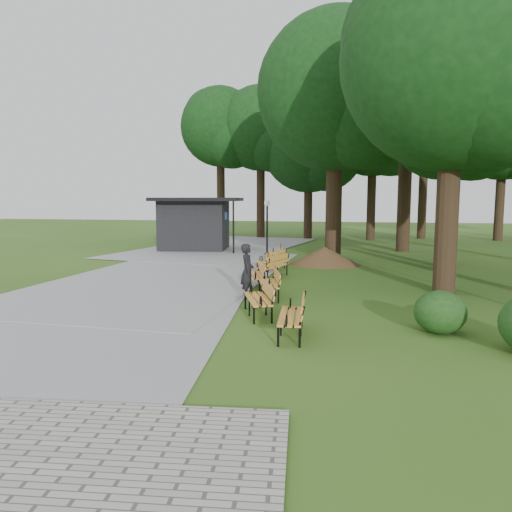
% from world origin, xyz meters
% --- Properties ---
extents(ground, '(100.00, 100.00, 0.00)m').
position_xyz_m(ground, '(0.00, 0.00, 0.00)').
color(ground, '#2F5618').
rests_on(ground, ground).
extents(path, '(12.00, 38.00, 0.06)m').
position_xyz_m(path, '(-4.00, 3.00, 0.03)').
color(path, '#98989B').
rests_on(path, ground).
extents(person, '(0.50, 0.67, 1.68)m').
position_xyz_m(person, '(0.02, -0.89, 0.84)').
color(person, black).
rests_on(person, ground).
extents(kiosk, '(5.48, 4.93, 3.11)m').
position_xyz_m(kiosk, '(-6.12, 12.27, 1.55)').
color(kiosk, black).
rests_on(kiosk, ground).
extents(lamp_post, '(0.32, 0.32, 2.98)m').
position_xyz_m(lamp_post, '(-1.37, 10.36, 2.16)').
color(lamp_post, black).
rests_on(lamp_post, ground).
extents(dirt_mound, '(2.77, 2.77, 0.83)m').
position_xyz_m(dirt_mound, '(1.91, 7.13, 0.42)').
color(dirt_mound, '#47301C').
rests_on(dirt_mound, ground).
extents(bench_0, '(0.79, 1.95, 0.88)m').
position_xyz_m(bench_0, '(1.85, -4.70, 0.44)').
color(bench_0, orange).
rests_on(bench_0, ground).
extents(bench_1, '(1.25, 2.00, 0.88)m').
position_xyz_m(bench_1, '(0.77, -3.04, 0.44)').
color(bench_1, orange).
rests_on(bench_1, ground).
extents(bench_2, '(1.11, 2.00, 0.88)m').
position_xyz_m(bench_2, '(0.65, -0.72, 0.44)').
color(bench_2, orange).
rests_on(bench_2, ground).
extents(bench_3, '(1.18, 2.00, 0.88)m').
position_xyz_m(bench_3, '(-0.11, 0.81, 0.44)').
color(bench_3, orange).
rests_on(bench_3, ground).
extents(bench_4, '(1.19, 2.00, 0.88)m').
position_xyz_m(bench_4, '(0.15, 3.01, 0.44)').
color(bench_4, orange).
rests_on(bench_4, ground).
extents(bench_5, '(1.22, 2.00, 0.88)m').
position_xyz_m(bench_5, '(-0.21, 4.91, 0.44)').
color(bench_5, orange).
rests_on(bench_5, ground).
extents(bench_6, '(0.90, 1.97, 0.88)m').
position_xyz_m(bench_6, '(-0.45, 7.07, 0.44)').
color(bench_6, orange).
rests_on(bench_6, ground).
extents(lawn_tree_0, '(6.99, 6.99, 10.86)m').
position_xyz_m(lawn_tree_0, '(6.08, 1.15, 7.33)').
color(lawn_tree_0, black).
rests_on(lawn_tree_0, ground).
extents(lawn_tree_1, '(5.61, 5.61, 9.46)m').
position_xyz_m(lawn_tree_1, '(7.08, 7.64, 6.61)').
color(lawn_tree_1, black).
rests_on(lawn_tree_1, ground).
extents(lawn_tree_2, '(7.60, 7.60, 11.97)m').
position_xyz_m(lawn_tree_2, '(2.21, 9.00, 8.12)').
color(lawn_tree_2, black).
rests_on(lawn_tree_2, ground).
extents(lawn_tree_4, '(6.37, 6.37, 12.06)m').
position_xyz_m(lawn_tree_4, '(6.04, 13.90, 8.79)').
color(lawn_tree_4, black).
rests_on(lawn_tree_4, ground).
extents(tree_backdrop, '(35.58, 9.38, 16.04)m').
position_xyz_m(tree_backdrop, '(6.92, 22.58, 8.02)').
color(tree_backdrop, black).
rests_on(tree_backdrop, ground).
extents(shrub_2, '(1.15, 1.15, 0.98)m').
position_xyz_m(shrub_2, '(5.12, -3.83, 0.00)').
color(shrub_2, '#193D14').
rests_on(shrub_2, ground).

